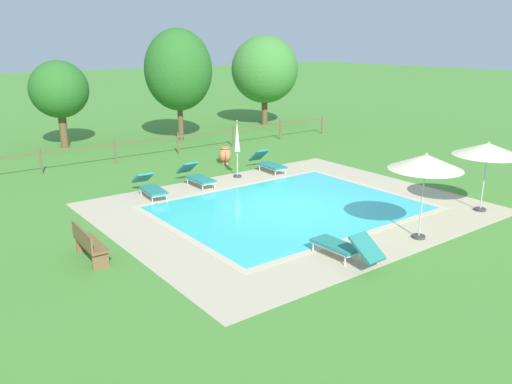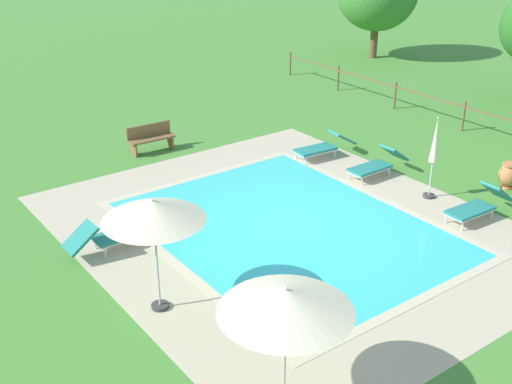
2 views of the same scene
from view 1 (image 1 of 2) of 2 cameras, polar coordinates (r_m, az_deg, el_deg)
ground_plane at (r=17.00m, az=3.71°, el=-1.74°), size 160.00×160.00×0.00m
pool_deck_paving at (r=17.00m, az=3.71°, el=-1.73°), size 11.50×9.65×0.01m
swimming_pool_water at (r=17.00m, az=3.71°, el=-1.73°), size 7.82×5.97×0.01m
pool_coping_rim at (r=17.00m, az=3.71°, el=-1.72°), size 8.30×6.45×0.01m
sun_lounger_north_near_steps at (r=21.51m, az=1.36°, el=3.24°), size 0.69×2.01×0.85m
sun_lounger_north_mid at (r=13.12m, az=9.74°, el=-5.91°), size 0.65×2.02×0.82m
sun_lounger_north_far at (r=19.57m, az=-6.56°, el=1.77°), size 0.61×2.01×0.82m
sun_lounger_north_end at (r=18.44m, az=-11.59°, el=0.58°), size 0.79×2.09×0.77m
patio_umbrella_open_foreground at (r=17.70m, az=24.19°, el=4.28°), size 2.11×2.11×2.26m
patio_umbrella_open_by_bench at (r=14.51m, az=18.20°, el=3.11°), size 1.98×1.98×2.42m
patio_umbrella_closed_row_west at (r=20.38m, az=-2.10°, el=5.59°), size 0.32×0.32×2.30m
wooden_bench_lawn_side at (r=13.52m, az=-18.00°, el=-5.39°), size 0.50×1.52×0.87m
terracotta_urn_near_fence at (r=22.91m, az=-3.44°, el=4.12°), size 0.55×0.55×0.75m
perimeter_fence at (r=24.35m, az=-11.86°, el=5.22°), size 22.23×0.08×1.05m
tree_far_west at (r=33.28m, az=0.97°, el=13.35°), size 4.17×4.17×5.55m
tree_centre at (r=27.81m, az=-20.89°, el=10.48°), size 2.87×2.87×4.32m
tree_east_mid at (r=28.21m, az=-8.55°, el=13.16°), size 3.56×3.56×5.87m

